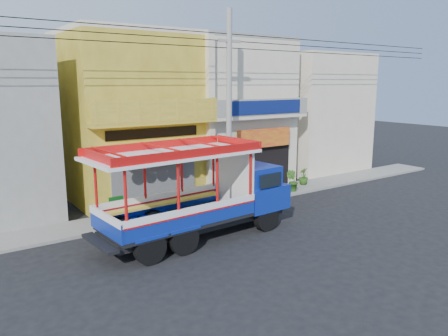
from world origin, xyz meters
The scene contains 12 objects.
ground centered at (0.00, 0.00, 0.00)m, with size 90.00×90.00×0.00m, color black.
sidewalk centered at (0.00, 4.00, 0.06)m, with size 30.00×2.00×0.12m, color slate.
shophouse_left centered at (-4.00, 7.96, 4.11)m, with size 6.00×7.50×8.24m.
shophouse_right centered at (2.00, 7.96, 4.11)m, with size 6.00×6.75×8.24m.
party_pilaster centered at (-1.00, 4.85, 4.00)m, with size 0.35×0.30×8.00m, color beige.
filler_building_right centered at (9.00, 8.00, 3.80)m, with size 6.00×6.00×7.60m, color beige.
utility_pole centered at (-0.85, 3.30, 5.03)m, with size 28.00×0.26×9.00m.
songthaew_truck centered at (-3.90, 0.55, 1.76)m, with size 7.99×3.08×3.65m.
green_sign centered at (-6.20, 4.20, 0.52)m, with size 0.62×0.31×0.96m.
potted_plant_a centered at (1.04, 4.22, 0.58)m, with size 0.82×0.71×0.91m, color #264D16.
potted_plant_b centered at (3.23, 3.45, 0.68)m, with size 0.61×0.49×1.11m, color #264D16.
potted_plant_c centered at (4.83, 4.22, 0.60)m, with size 0.53×0.53×0.95m, color #264D16.
Camera 1 is at (-12.59, -13.00, 5.80)m, focal length 35.00 mm.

